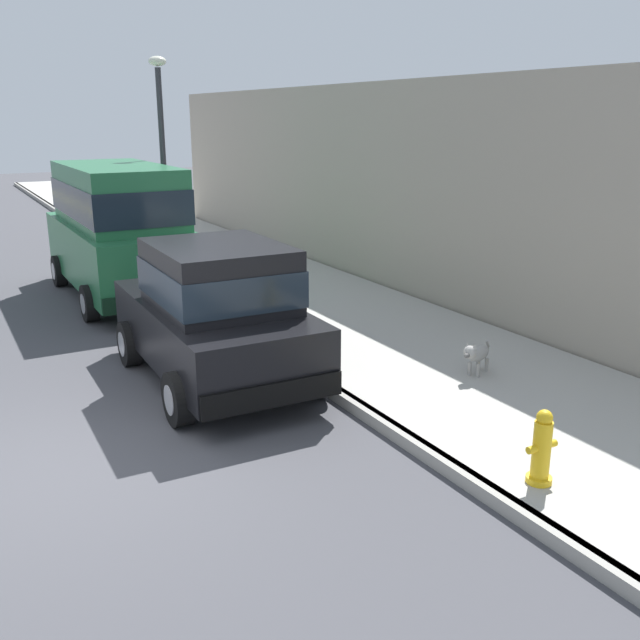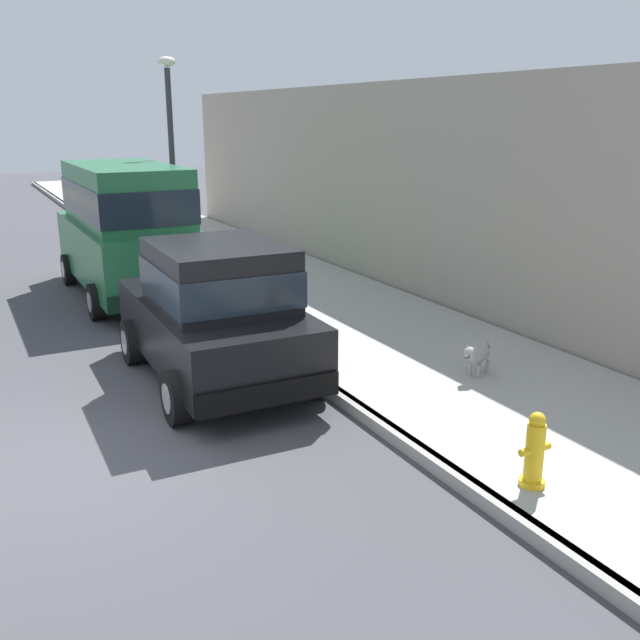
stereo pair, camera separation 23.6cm
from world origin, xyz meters
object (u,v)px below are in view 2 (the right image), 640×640
at_px(car_black_hatchback, 216,311).
at_px(street_lamp, 171,140).
at_px(car_green_van, 127,224).
at_px(dog_grey, 478,355).
at_px(fire_hydrant, 535,452).

xyz_separation_m(car_black_hatchback, street_lamp, (1.43, 6.57, 1.93)).
relative_size(car_green_van, dog_grey, 6.94).
bearing_deg(car_black_hatchback, dog_grey, -30.45).
height_order(car_black_hatchback, fire_hydrant, car_black_hatchback).
bearing_deg(fire_hydrant, car_green_van, 98.60).
distance_m(dog_grey, street_lamp, 8.78).
height_order(dog_grey, street_lamp, street_lamp).
xyz_separation_m(car_green_van, dog_grey, (2.83, -7.00, -0.97)).
xyz_separation_m(dog_grey, street_lamp, (-1.50, 8.28, 2.48)).
bearing_deg(car_green_van, dog_grey, -68.00).
height_order(car_black_hatchback, street_lamp, street_lamp).
bearing_deg(car_black_hatchback, fire_hydrant, -69.94).
xyz_separation_m(fire_hydrant, street_lamp, (-0.10, 10.75, 2.43)).
xyz_separation_m(car_green_van, street_lamp, (1.33, 1.29, 1.51)).
bearing_deg(fire_hydrant, car_black_hatchback, 110.06).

